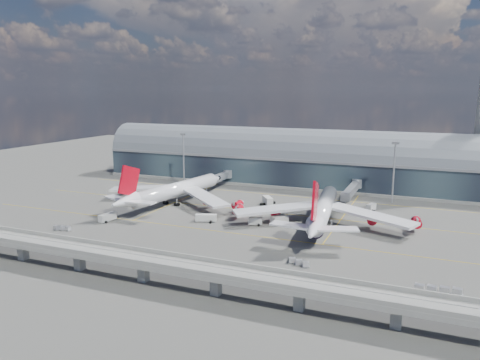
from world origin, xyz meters
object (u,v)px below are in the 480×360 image
at_px(service_truck_0, 107,217).
at_px(cargo_train_2, 438,290).
at_px(airliner_left, 173,190).
at_px(service_truck_2, 206,218).
at_px(service_truck_3, 279,220).
at_px(service_truck_4, 371,207).
at_px(cargo_train_1, 299,262).
at_px(floodlight_mast_right, 394,171).
at_px(cargo_train_0, 62,228).
at_px(service_truck_5, 268,201).
at_px(service_truck_1, 255,221).
at_px(airliner_right, 323,211).
at_px(floodlight_mast_left, 184,157).

xyz_separation_m(service_truck_0, cargo_train_2, (110.73, -20.33, -0.56)).
bearing_deg(cargo_train_2, service_truck_0, 86.46).
height_order(airliner_left, service_truck_2, airliner_left).
relative_size(airliner_left, service_truck_3, 9.37).
distance_m(service_truck_4, cargo_train_1, 68.28).
relative_size(floodlight_mast_right, cargo_train_2, 2.36).
bearing_deg(floodlight_mast_right, cargo_train_0, -139.80).
bearing_deg(service_truck_2, service_truck_5, -40.03).
xyz_separation_m(service_truck_1, cargo_train_1, (24.60, -31.42, -0.62)).
bearing_deg(service_truck_1, service_truck_3, -76.55).
bearing_deg(service_truck_5, airliner_right, -74.08).
height_order(service_truck_1, service_truck_5, service_truck_5).
bearing_deg(airliner_right, service_truck_1, -168.31).
distance_m(floodlight_mast_right, service_truck_1, 68.65).
xyz_separation_m(service_truck_0, cargo_train_0, (-7.07, -15.04, -0.74)).
xyz_separation_m(airliner_right, cargo_train_2, (37.34, -44.01, -4.69)).
height_order(service_truck_0, cargo_train_1, service_truck_0).
distance_m(airliner_left, service_truck_0, 33.04).
relative_size(airliner_left, service_truck_0, 9.26).
height_order(airliner_right, cargo_train_1, airliner_right).
bearing_deg(service_truck_3, service_truck_4, 78.29).
bearing_deg(cargo_train_2, floodlight_mast_right, 18.13).
relative_size(airliner_left, service_truck_1, 13.01).
distance_m(service_truck_4, cargo_train_0, 115.18).
bearing_deg(service_truck_0, service_truck_2, 28.51).
distance_m(floodlight_mast_left, service_truck_0, 70.81).
height_order(airliner_left, service_truck_5, airliner_left).
bearing_deg(service_truck_3, airliner_left, -163.73).
height_order(airliner_left, service_truck_1, airliner_left).
bearing_deg(service_truck_5, cargo_train_0, -166.51).
bearing_deg(floodlight_mast_right, service_truck_1, -128.11).
height_order(service_truck_0, cargo_train_0, service_truck_0).
distance_m(service_truck_2, service_truck_3, 26.48).
bearing_deg(service_truck_1, airliner_left, 56.14).
height_order(service_truck_0, service_truck_4, service_truck_0).
bearing_deg(floodlight_mast_left, cargo_train_2, -37.28).
xyz_separation_m(airliner_right, service_truck_4, (13.01, 28.59, -4.28)).
bearing_deg(cargo_train_2, floodlight_mast_left, 59.59).
distance_m(service_truck_0, service_truck_3, 62.19).
height_order(floodlight_mast_left, service_truck_4, floodlight_mast_left).
relative_size(airliner_right, service_truck_2, 8.77).
bearing_deg(cargo_train_2, airliner_left, 69.87).
bearing_deg(floodlight_mast_right, airliner_right, -113.06).
bearing_deg(service_truck_5, service_truck_0, -170.50).
relative_size(service_truck_2, cargo_train_1, 1.16).
xyz_separation_m(service_truck_4, service_truck_5, (-40.88, -6.48, 0.34)).
height_order(airliner_left, cargo_train_2, airliner_left).
relative_size(service_truck_3, cargo_train_1, 1.06).
bearing_deg(service_truck_3, service_truck_2, -135.69).
distance_m(service_truck_1, cargo_train_1, 39.91).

